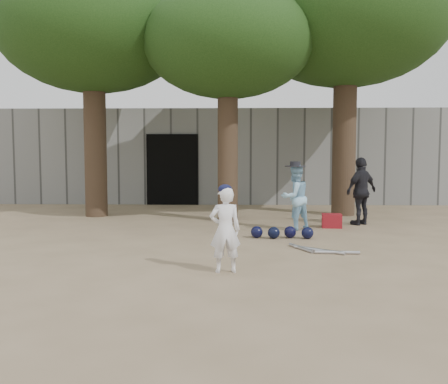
{
  "coord_description": "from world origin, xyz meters",
  "views": [
    {
      "loc": [
        0.84,
        -7.68,
        1.65
      ],
      "look_at": [
        0.6,
        1.0,
        0.95
      ],
      "focal_mm": 40.0,
      "sensor_mm": 36.0,
      "label": 1
    }
  ],
  "objects_px": {
    "boy_player": "(225,230)",
    "spectator_blue": "(295,197)",
    "spectator_dark": "(361,191)",
    "red_bag": "(332,221)"
  },
  "relations": [
    {
      "from": "boy_player",
      "to": "red_bag",
      "type": "distance_m",
      "value": 4.7
    },
    {
      "from": "spectator_blue",
      "to": "red_bag",
      "type": "relative_size",
      "value": 3.29
    },
    {
      "from": "boy_player",
      "to": "spectator_blue",
      "type": "xyz_separation_m",
      "value": [
        1.38,
        3.78,
        0.1
      ]
    },
    {
      "from": "boy_player",
      "to": "spectator_blue",
      "type": "bearing_deg",
      "value": -119.96
    },
    {
      "from": "boy_player",
      "to": "red_bag",
      "type": "xyz_separation_m",
      "value": [
        2.23,
        4.12,
        -0.44
      ]
    },
    {
      "from": "boy_player",
      "to": "spectator_blue",
      "type": "distance_m",
      "value": 4.03
    },
    {
      "from": "boy_player",
      "to": "spectator_dark",
      "type": "relative_size",
      "value": 0.77
    },
    {
      "from": "red_bag",
      "to": "spectator_blue",
      "type": "bearing_deg",
      "value": -158.56
    },
    {
      "from": "spectator_blue",
      "to": "spectator_dark",
      "type": "height_order",
      "value": "spectator_dark"
    },
    {
      "from": "spectator_blue",
      "to": "red_bag",
      "type": "height_order",
      "value": "spectator_blue"
    }
  ]
}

